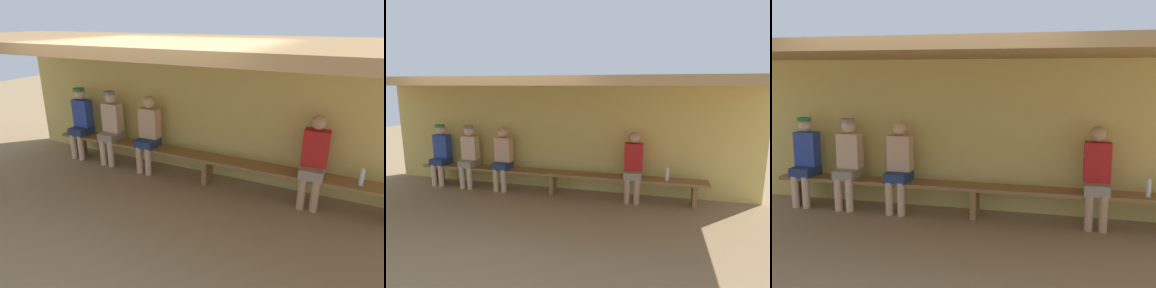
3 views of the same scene
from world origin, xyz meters
The scene contains 9 objects.
ground_plane centered at (0.00, 0.00, 0.00)m, with size 24.00×24.00×0.00m, color #937754.
back_wall centered at (0.00, 2.00, 1.10)m, with size 8.00×0.20×2.20m, color #D8BC60.
dugout_roof centered at (0.00, 0.70, 2.26)m, with size 8.00×2.80×0.12m, color #9E7547.
bench centered at (0.00, 1.55, 0.39)m, with size 6.00×0.36×0.46m.
player_shirtless_tan centered at (1.62, 1.55, 0.73)m, with size 0.34×0.42×1.34m.
player_in_blue centered at (-1.12, 1.55, 0.73)m, with size 0.34×0.42×1.34m.
player_rightmost centered at (-1.92, 1.55, 0.75)m, with size 0.34×0.42×1.34m.
player_leftmost centered at (-2.64, 1.55, 0.75)m, with size 0.34×0.42×1.34m.
water_bottle_green centered at (2.25, 1.52, 0.57)m, with size 0.06×0.06×0.24m.
Camera 2 is at (1.98, -4.19, 2.20)m, focal length 28.62 mm.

